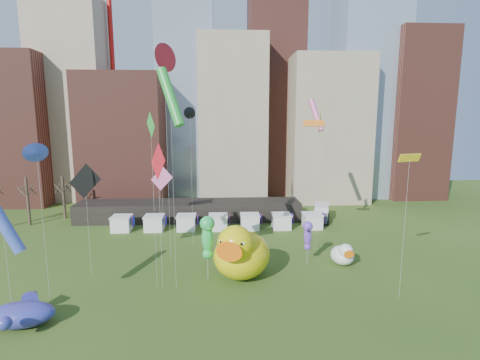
{
  "coord_description": "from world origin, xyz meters",
  "views": [
    {
      "loc": [
        1.6,
        -19.05,
        17.04
      ],
      "look_at": [
        3.16,
        11.28,
        12.0
      ],
      "focal_mm": 27.0,
      "sensor_mm": 36.0,
      "label": 1
    }
  ],
  "objects": [
    {
      "name": "kite_13",
      "position": [
        -15.04,
        14.22,
        14.14
      ],
      "size": [
        1.02,
        1.57,
        15.02
      ],
      "color": "silver",
      "rests_on": "ground"
    },
    {
      "name": "box_truck",
      "position": [
        18.76,
        40.55,
        1.36
      ],
      "size": [
        4.02,
        6.63,
        2.65
      ],
      "rotation": [
        0.0,
        0.0,
        -0.3
      ],
      "color": "silver",
      "rests_on": "ground"
    },
    {
      "name": "kite_10",
      "position": [
        -12.85,
        19.27,
        10.62
      ],
      "size": [
        3.67,
        0.87,
        12.57
      ],
      "color": "silver",
      "rests_on": "ground"
    },
    {
      "name": "big_duck",
      "position": [
        3.55,
        17.98,
        2.96
      ],
      "size": [
        8.18,
        9.19,
        6.44
      ],
      "rotation": [
        0.0,
        0.0,
        -0.35
      ],
      "color": "yellow",
      "rests_on": "ground"
    },
    {
      "name": "kite_0",
      "position": [
        -4.6,
        16.25,
        12.94
      ],
      "size": [
        1.92,
        3.16,
        14.89
      ],
      "color": "silver",
      "rests_on": "ground"
    },
    {
      "name": "skyline",
      "position": [
        2.25,
        61.06,
        21.44
      ],
      "size": [
        101.0,
        23.0,
        68.0
      ],
      "color": "brown",
      "rests_on": "ground"
    },
    {
      "name": "kite_11",
      "position": [
        -3.16,
        15.94,
        19.19
      ],
      "size": [
        3.11,
        2.97,
        22.04
      ],
      "color": "silver",
      "rests_on": "ground"
    },
    {
      "name": "kite_6",
      "position": [
        12.7,
        24.22,
        16.55
      ],
      "size": [
        2.56,
        0.74,
        17.09
      ],
      "color": "silver",
      "rests_on": "ground"
    },
    {
      "name": "kite_12",
      "position": [
        18.77,
        12.89,
        13.55
      ],
      "size": [
        2.4,
        1.1,
        14.03
      ],
      "color": "silver",
      "rests_on": "ground"
    },
    {
      "name": "small_duck",
      "position": [
        15.92,
        21.04,
        1.31
      ],
      "size": [
        2.88,
        3.78,
        2.86
      ],
      "rotation": [
        0.0,
        0.0,
        0.06
      ],
      "color": "white",
      "rests_on": "ground"
    },
    {
      "name": "whale_inflatable",
      "position": [
        -15.26,
        9.8,
        1.09
      ],
      "size": [
        5.71,
        6.98,
        2.38
      ],
      "rotation": [
        0.0,
        0.0,
        0.13
      ],
      "color": "#413289",
      "rests_on": "ground"
    },
    {
      "name": "seahorse_green",
      "position": [
        0.02,
        17.78,
        5.16
      ],
      "size": [
        1.73,
        2.09,
        7.11
      ],
      "rotation": [
        0.0,
        0.0,
        0.11
      ],
      "color": "silver",
      "rests_on": "ground"
    },
    {
      "name": "kite_2",
      "position": [
        -2.41,
        28.65,
        17.88
      ],
      "size": [
        1.05,
        1.31,
        18.72
      ],
      "color": "silver",
      "rests_on": "ground"
    },
    {
      "name": "kite_5",
      "position": [
        -16.31,
        10.32,
        8.9
      ],
      "size": [
        3.3,
        0.97,
        11.7
      ],
      "color": "silver",
      "rests_on": "ground"
    },
    {
      "name": "kite_8",
      "position": [
        -4.73,
        23.37,
        23.94
      ],
      "size": [
        1.51,
        2.99,
        25.5
      ],
      "color": "silver",
      "rests_on": "ground"
    },
    {
      "name": "kite_3",
      "position": [
        -5.08,
        15.86,
        16.22
      ],
      "size": [
        1.16,
        2.14,
        17.82
      ],
      "color": "silver",
      "rests_on": "ground"
    },
    {
      "name": "seahorse_purple",
      "position": [
        11.77,
        21.64,
        3.79
      ],
      "size": [
        1.59,
        1.76,
        5.27
      ],
      "rotation": [
        0.0,
        0.0,
        -0.43
      ],
      "color": "silver",
      "rests_on": "ground"
    },
    {
      "name": "kite_9",
      "position": [
        14.82,
        31.42,
        17.76
      ],
      "size": [
        2.28,
        2.65,
        20.1
      ],
      "color": "silver",
      "rests_on": "ground"
    },
    {
      "name": "vendor_tents",
      "position": [
        1.02,
        36.0,
        1.11
      ],
      "size": [
        33.24,
        2.8,
        2.4
      ],
      "color": "white",
      "rests_on": "ground"
    },
    {
      "name": "pavilion",
      "position": [
        -4.0,
        42.0,
        1.6
      ],
      "size": [
        38.0,
        6.0,
        3.2
      ],
      "primitive_type": "cube",
      "color": "black",
      "rests_on": "ground"
    },
    {
      "name": "bare_trees",
      "position": [
        -30.17,
        40.54,
        4.01
      ],
      "size": [
        8.44,
        6.44,
        8.5
      ],
      "color": "#382B21",
      "rests_on": "ground"
    },
    {
      "name": "kite_1",
      "position": [
        -7.23,
        33.82,
        8.52
      ],
      "size": [
        3.4,
        1.2,
        10.36
      ],
      "color": "silver",
      "rests_on": "ground"
    },
    {
      "name": "kite_4",
      "position": [
        14.11,
        26.61,
        16.74
      ],
      "size": [
        1.09,
        3.23,
        18.64
      ],
      "color": "silver",
      "rests_on": "ground"
    }
  ]
}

